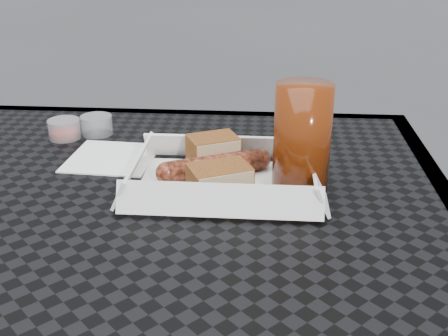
% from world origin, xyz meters
% --- Properties ---
extents(patio_table, '(0.80, 0.80, 0.74)m').
position_xyz_m(patio_table, '(0.00, 0.00, 0.67)').
color(patio_table, black).
rests_on(patio_table, ground).
extents(food_tray, '(0.22, 0.15, 0.00)m').
position_xyz_m(food_tray, '(0.11, 0.09, 0.75)').
color(food_tray, white).
rests_on(food_tray, patio_table).
extents(bratwurst, '(0.15, 0.08, 0.03)m').
position_xyz_m(bratwurst, '(0.09, 0.11, 0.76)').
color(bratwurst, maroon).
rests_on(bratwurst, food_tray).
extents(bread_near, '(0.08, 0.07, 0.04)m').
position_xyz_m(bread_near, '(0.08, 0.15, 0.77)').
color(bread_near, brown).
rests_on(bread_near, food_tray).
extents(bread_far, '(0.09, 0.08, 0.04)m').
position_xyz_m(bread_far, '(0.10, 0.06, 0.77)').
color(bread_far, brown).
rests_on(bread_far, food_tray).
extents(veg_garnish, '(0.03, 0.03, 0.00)m').
position_xyz_m(veg_garnish, '(0.15, 0.04, 0.75)').
color(veg_garnish, '#E14109').
rests_on(veg_garnish, food_tray).
extents(napkin, '(0.13, 0.13, 0.00)m').
position_xyz_m(napkin, '(-0.06, 0.17, 0.75)').
color(napkin, white).
rests_on(napkin, patio_table).
extents(condiment_cup_sauce, '(0.05, 0.05, 0.03)m').
position_xyz_m(condiment_cup_sauce, '(-0.16, 0.24, 0.76)').
color(condiment_cup_sauce, maroon).
rests_on(condiment_cup_sauce, patio_table).
extents(condiment_cup_empty, '(0.05, 0.05, 0.03)m').
position_xyz_m(condiment_cup_empty, '(-0.11, 0.27, 0.76)').
color(condiment_cup_empty, silver).
rests_on(condiment_cup_empty, patio_table).
extents(drink_glass, '(0.07, 0.07, 0.14)m').
position_xyz_m(drink_glass, '(0.20, 0.08, 0.82)').
color(drink_glass, '#541D07').
rests_on(drink_glass, patio_table).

